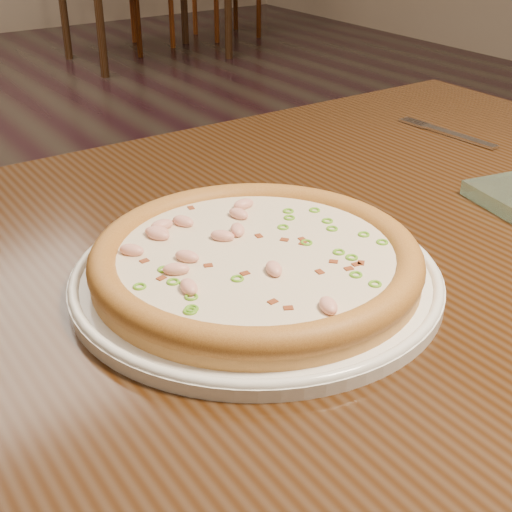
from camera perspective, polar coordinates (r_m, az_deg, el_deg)
ground at (r=1.89m, az=-8.27°, el=-7.56°), size 9.00×9.00×0.00m
hero_table at (r=0.83m, az=4.93°, el=-4.30°), size 1.20×0.80×0.75m
plate at (r=0.68m, az=0.00°, el=-1.58°), size 0.35×0.35×0.02m
pizza at (r=0.67m, az=-0.04°, el=-0.22°), size 0.31×0.31×0.03m
fork at (r=1.13m, az=15.27°, el=9.44°), size 0.03×0.18×0.00m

